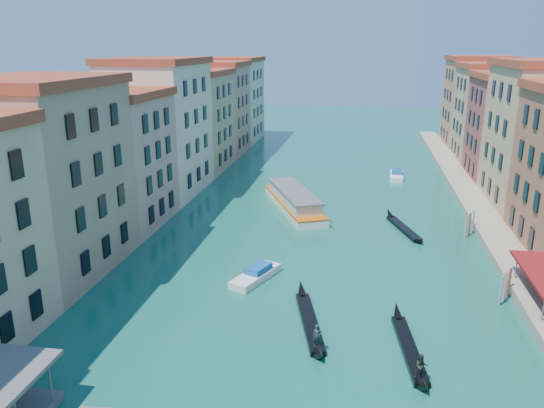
# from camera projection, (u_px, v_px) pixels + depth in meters

# --- Properties ---
(left_bank_palazzos) EXTENTS (12.80, 128.40, 21.00)m
(left_bank_palazzos) POSITION_uv_depth(u_px,v_px,m) (144.00, 139.00, 77.12)
(left_bank_palazzos) COLOR tan
(left_bank_palazzos) RESTS_ON ground
(quay) EXTENTS (4.00, 140.00, 1.00)m
(quay) POSITION_uv_depth(u_px,v_px,m) (482.00, 215.00, 72.26)
(quay) COLOR gray
(quay) RESTS_ON ground
(mooring_poles_right) EXTENTS (1.44, 54.24, 3.20)m
(mooring_poles_right) POSITION_uv_depth(u_px,v_px,m) (543.00, 355.00, 38.36)
(mooring_poles_right) COLOR brown
(mooring_poles_right) RESTS_ON ground
(vaporetto_far) EXTENTS (11.39, 18.85, 2.78)m
(vaporetto_far) POSITION_uv_depth(u_px,v_px,m) (294.00, 200.00, 76.66)
(vaporetto_far) COLOR white
(vaporetto_far) RESTS_ON ground
(gondola_fore) EXTENTS (4.09, 12.84, 2.59)m
(gondola_fore) POSITION_uv_depth(u_px,v_px,m) (309.00, 320.00, 44.99)
(gondola_fore) COLOR black
(gondola_fore) RESTS_ON ground
(gondola_right) EXTENTS (2.48, 12.36, 2.47)m
(gondola_right) POSITION_uv_depth(u_px,v_px,m) (410.00, 348.00, 40.83)
(gondola_right) COLOR black
(gondola_right) RESTS_ON ground
(gondola_far) EXTENTS (4.76, 11.87, 1.73)m
(gondola_far) POSITION_uv_depth(u_px,v_px,m) (403.00, 227.00, 68.18)
(gondola_far) COLOR black
(gondola_far) RESTS_ON ground
(motorboat_mid) EXTENTS (4.43, 6.96, 1.38)m
(motorboat_mid) POSITION_uv_depth(u_px,v_px,m) (256.00, 274.00, 53.71)
(motorboat_mid) COLOR white
(motorboat_mid) RESTS_ON ground
(motorboat_far) EXTENTS (2.56, 7.10, 1.45)m
(motorboat_far) POSITION_uv_depth(u_px,v_px,m) (397.00, 175.00, 94.37)
(motorboat_far) COLOR white
(motorboat_far) RESTS_ON ground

